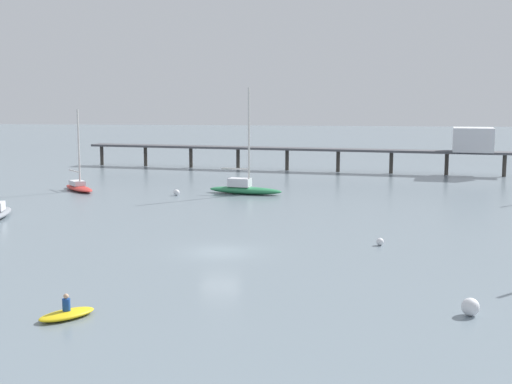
# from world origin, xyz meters

# --- Properties ---
(ground_plane) EXTENTS (400.00, 400.00, 0.00)m
(ground_plane) POSITION_xyz_m (0.00, 0.00, 0.00)
(ground_plane) COLOR slate
(pier) EXTENTS (57.87, 11.64, 6.12)m
(pier) POSITION_xyz_m (13.80, 48.41, 3.84)
(pier) COLOR #4C4C51
(pier) RESTS_ON ground_plane
(sailboat_green) EXTENTS (8.09, 3.40, 10.91)m
(sailboat_green) POSITION_xyz_m (-2.42, 26.82, 0.71)
(sailboat_green) COLOR #287F4C
(sailboat_green) RESTS_ON ground_plane
(sailboat_red) EXTENTS (5.57, 6.01, 8.66)m
(sailboat_red) POSITION_xyz_m (-20.39, 27.01, 0.55)
(sailboat_red) COLOR red
(sailboat_red) RESTS_ON ground_plane
(dinghy_yellow) EXTENTS (2.63, 2.83, 1.14)m
(dinghy_yellow) POSITION_xyz_m (-4.51, -14.05, 0.21)
(dinghy_yellow) COLOR yellow
(dinghy_yellow) RESTS_ON ground_plane
(mooring_buoy_near) EXTENTS (0.83, 0.83, 0.83)m
(mooring_buoy_near) POSITION_xyz_m (13.68, -11.32, 0.42)
(mooring_buoy_near) COLOR silver
(mooring_buoy_near) RESTS_ON ground_plane
(mooring_buoy_far) EXTENTS (0.51, 0.51, 0.51)m
(mooring_buoy_far) POSITION_xyz_m (10.31, 3.38, 0.25)
(mooring_buoy_far) COLOR silver
(mooring_buoy_far) RESTS_ON ground_plane
(mooring_buoy_mid) EXTENTS (0.62, 0.62, 0.62)m
(mooring_buoy_mid) POSITION_xyz_m (-9.10, 24.75, 0.31)
(mooring_buoy_mid) COLOR silver
(mooring_buoy_mid) RESTS_ON ground_plane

